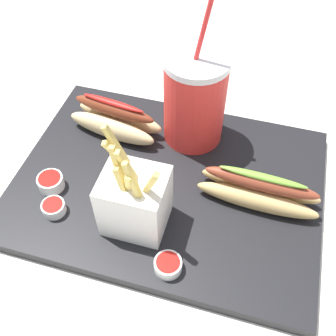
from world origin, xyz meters
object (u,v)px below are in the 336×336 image
ketchup_cup_1 (54,207)px  ketchup_cup_2 (51,182)px  hot_dog_2 (259,190)px  ketchup_cup_3 (168,265)px  soda_cup (195,99)px  fries_basket (135,200)px  hot_dog_1 (115,120)px

ketchup_cup_1 → ketchup_cup_2: ketchup_cup_2 is taller
hot_dog_2 → ketchup_cup_3: 0.17m
soda_cup → fries_basket: (-0.03, -0.19, -0.03)m
ketchup_cup_2 → ketchup_cup_3: (0.21, -0.08, -0.00)m
ketchup_cup_3 → hot_dog_1: bearing=125.1°
fries_basket → soda_cup: bearing=79.5°
ketchup_cup_1 → ketchup_cup_3: (0.18, -0.04, 0.00)m
fries_basket → ketchup_cup_3: size_ratio=4.30×
ketchup_cup_1 → ketchup_cup_2: size_ratio=0.87×
ketchup_cup_2 → fries_basket: bearing=-8.7°
hot_dog_1 → ketchup_cup_1: bearing=-99.1°
fries_basket → ketchup_cup_1: size_ratio=4.67×
soda_cup → hot_dog_2: (0.12, -0.11, -0.05)m
soda_cup → hot_dog_2: 0.17m
soda_cup → hot_dog_2: bearing=-40.5°
ketchup_cup_3 → soda_cup: bearing=96.4°
soda_cup → fries_basket: soda_cup is taller
fries_basket → ketchup_cup_2: size_ratio=4.06×
hot_dog_2 → ketchup_cup_1: hot_dog_2 is taller
soda_cup → ketchup_cup_1: size_ratio=7.41×
fries_basket → hot_dog_1: (-0.09, 0.16, -0.02)m
soda_cup → hot_dog_1: soda_cup is taller
ketchup_cup_2 → soda_cup: bearing=43.1°
ketchup_cup_1 → ketchup_cup_3: 0.19m
soda_cup → ketchup_cup_2: bearing=-136.9°
soda_cup → ketchup_cup_3: soda_cup is taller
soda_cup → ketchup_cup_2: size_ratio=6.44×
fries_basket → ketchup_cup_2: 0.15m
fries_basket → hot_dog_1: fries_basket is taller
soda_cup → ketchup_cup_1: bearing=-126.8°
hot_dog_1 → hot_dog_2: (0.25, -0.08, -0.00)m
hot_dog_2 → ketchup_cup_2: hot_dog_2 is taller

